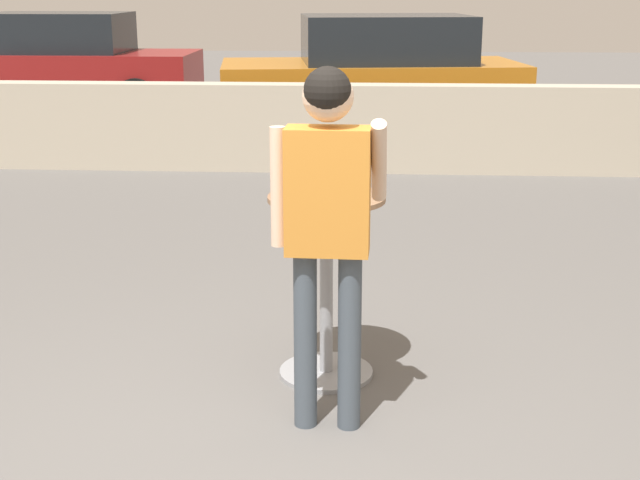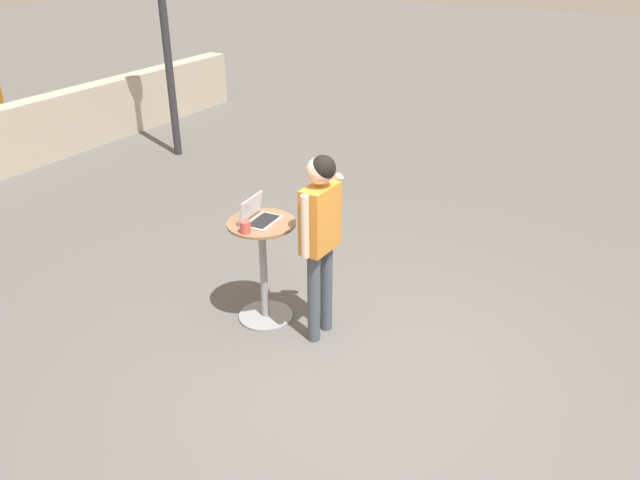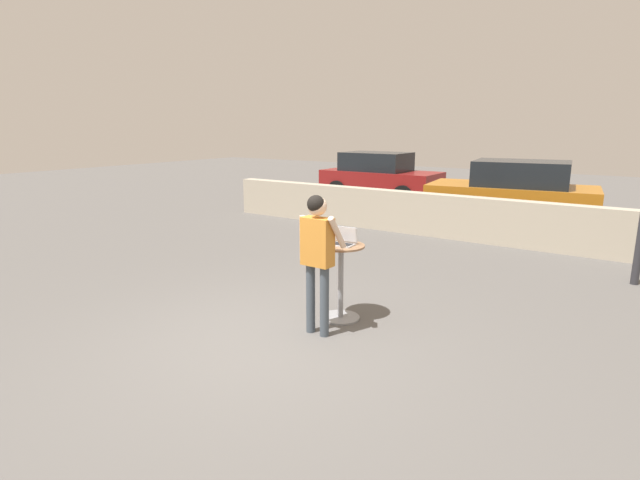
# 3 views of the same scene
# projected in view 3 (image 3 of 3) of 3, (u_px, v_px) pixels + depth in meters

# --- Properties ---
(ground_plane) EXTENTS (50.00, 50.00, 0.00)m
(ground_plane) POSITION_uv_depth(u_px,v_px,m) (265.00, 344.00, 5.84)
(ground_plane) COLOR #5B5956
(pavement_kerb) EXTENTS (12.87, 0.35, 0.97)m
(pavement_kerb) POSITION_uv_depth(u_px,v_px,m) (462.00, 218.00, 11.07)
(pavement_kerb) COLOR #B2A893
(pavement_kerb) RESTS_ON ground_plane
(cafe_table) EXTENTS (0.61, 0.61, 1.00)m
(cafe_table) POSITION_uv_depth(u_px,v_px,m) (341.00, 277.00, 6.48)
(cafe_table) COLOR gray
(cafe_table) RESTS_ON ground_plane
(laptop) EXTENTS (0.37, 0.28, 0.22)m
(laptop) POSITION_uv_depth(u_px,v_px,m) (342.00, 241.00, 6.39)
(laptop) COLOR #B7BABF
(laptop) RESTS_ON cafe_table
(coffee_mug) EXTENTS (0.13, 0.09, 0.10)m
(coffee_mug) POSITION_uv_depth(u_px,v_px,m) (325.00, 239.00, 6.50)
(coffee_mug) COLOR #C14C42
(coffee_mug) RESTS_ON cafe_table
(standing_person) EXTENTS (0.53, 0.37, 1.72)m
(standing_person) POSITION_uv_depth(u_px,v_px,m) (317.00, 247.00, 5.88)
(standing_person) COLOR #424C56
(standing_person) RESTS_ON ground_plane
(parked_car_near_street) EXTENTS (4.18, 2.37, 1.65)m
(parked_car_near_street) POSITION_uv_depth(u_px,v_px,m) (513.00, 194.00, 12.42)
(parked_car_near_street) COLOR #B76B19
(parked_car_near_street) RESTS_ON ground_plane
(parked_car_further_down) EXTENTS (3.96, 1.86, 1.60)m
(parked_car_further_down) POSITION_uv_depth(u_px,v_px,m) (379.00, 176.00, 16.90)
(parked_car_further_down) COLOR maroon
(parked_car_further_down) RESTS_ON ground_plane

